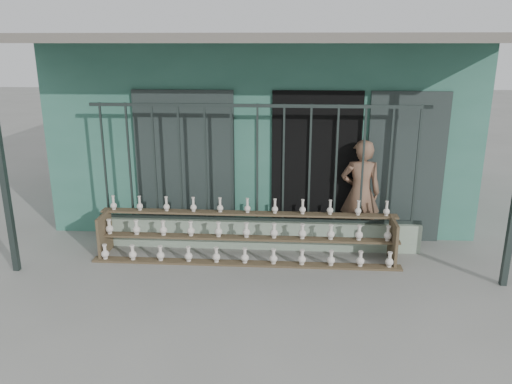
{
  "coord_description": "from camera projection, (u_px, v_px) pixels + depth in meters",
  "views": [
    {
      "loc": [
        0.47,
        -5.97,
        3.09
      ],
      "look_at": [
        0.0,
        1.0,
        1.0
      ],
      "focal_mm": 35.0,
      "sensor_mm": 36.0,
      "label": 1
    }
  ],
  "objects": [
    {
      "name": "ground",
      "position": [
        251.0,
        285.0,
        6.63
      ],
      "size": [
        60.0,
        60.0,
        0.0
      ],
      "primitive_type": "plane",
      "color": "slate"
    },
    {
      "name": "workshop_building",
      "position": [
        267.0,
        118.0,
        10.21
      ],
      "size": [
        7.4,
        6.6,
        3.21
      ],
      "color": "#306655",
      "rests_on": "ground"
    },
    {
      "name": "security_fence",
      "position": [
        257.0,
        164.0,
        7.48
      ],
      "size": [
        5.0,
        0.04,
        1.8
      ],
      "color": "#283330",
      "rests_on": "parapet_wall"
    },
    {
      "name": "shelf_rack",
      "position": [
        246.0,
        235.0,
        7.38
      ],
      "size": [
        4.5,
        0.68,
        0.85
      ],
      "color": "brown",
      "rests_on": "ground"
    },
    {
      "name": "parapet_wall",
      "position": [
        257.0,
        234.0,
        7.8
      ],
      "size": [
        5.0,
        0.2,
        0.45
      ],
      "primitive_type": "cube",
      "color": "gray",
      "rests_on": "ground"
    },
    {
      "name": "elderly_woman",
      "position": [
        360.0,
        193.0,
        7.78
      ],
      "size": [
        0.63,
        0.42,
        1.7
      ],
      "primitive_type": "imported",
      "rotation": [
        0.0,
        0.0,
        3.12
      ],
      "color": "brown",
      "rests_on": "ground"
    }
  ]
}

